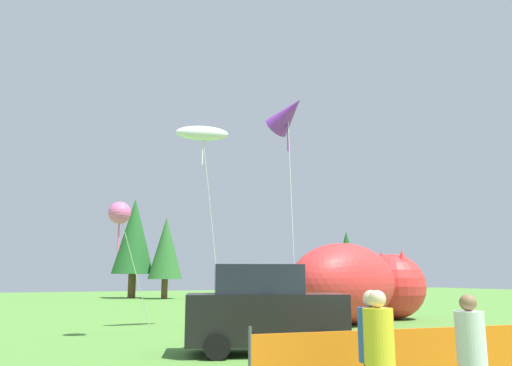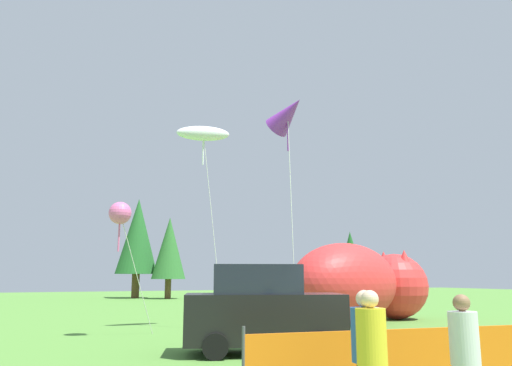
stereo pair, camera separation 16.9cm
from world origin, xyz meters
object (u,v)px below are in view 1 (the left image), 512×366
(spectator_in_green_shirt, at_px, (373,352))
(folding_chair, at_px, (454,337))
(kite_pink_octopus, at_px, (120,213))
(kite_purple_delta, at_px, (288,115))
(kite_white_ghost, at_px, (203,134))
(parked_car, at_px, (264,310))
(spectator_in_yellow_shirt, at_px, (380,355))
(inflatable_cat, at_px, (359,286))
(spectator_in_grey_shirt, at_px, (472,355))

(spectator_in_green_shirt, bearing_deg, folding_chair, 36.26)
(folding_chair, height_order, spectator_in_green_shirt, spectator_in_green_shirt)
(kite_pink_octopus, distance_m, kite_purple_delta, 6.64)
(kite_white_ghost, bearing_deg, kite_pink_octopus, -156.29)
(folding_chair, height_order, kite_pink_octopus, kite_pink_octopus)
(parked_car, height_order, spectator_in_yellow_shirt, parked_car)
(inflatable_cat, xyz_separation_m, kite_pink_octopus, (-10.57, -1.23, 2.52))
(spectator_in_grey_shirt, bearing_deg, inflatable_cat, 59.62)
(spectator_in_yellow_shirt, bearing_deg, parked_car, 77.33)
(parked_car, height_order, kite_pink_octopus, kite_pink_octopus)
(parked_car, distance_m, kite_white_ghost, 9.22)
(folding_chair, relative_size, kite_white_ghost, 0.10)
(inflatable_cat, bearing_deg, kite_white_ghost, 157.95)
(folding_chair, distance_m, spectator_in_grey_shirt, 6.46)
(folding_chair, bearing_deg, spectator_in_yellow_shirt, 85.23)
(inflatable_cat, height_order, spectator_in_yellow_shirt, inflatable_cat)
(parked_car, height_order, spectator_in_green_shirt, parked_car)
(spectator_in_grey_shirt, xyz_separation_m, kite_purple_delta, (2.25, 9.29, 6.47))
(spectator_in_green_shirt, height_order, kite_pink_octopus, kite_pink_octopus)
(inflatable_cat, xyz_separation_m, spectator_in_yellow_shirt, (-9.04, -12.97, -0.58))
(spectator_in_grey_shirt, bearing_deg, kite_purple_delta, 76.40)
(spectator_in_grey_shirt, height_order, kite_white_ghost, kite_white_ghost)
(kite_pink_octopus, relative_size, kite_purple_delta, 0.55)
(kite_pink_octopus, distance_m, kite_white_ghost, 5.15)
(kite_purple_delta, bearing_deg, kite_pink_octopus, 150.70)
(kite_pink_octopus, bearing_deg, kite_white_ghost, 23.71)
(spectator_in_green_shirt, height_order, kite_white_ghost, kite_white_ghost)
(spectator_in_green_shirt, relative_size, kite_pink_octopus, 0.40)
(folding_chair, distance_m, kite_pink_octopus, 10.93)
(inflatable_cat, relative_size, kite_purple_delta, 1.04)
(folding_chair, xyz_separation_m, inflatable_cat, (3.39, 8.64, 1.07))
(folding_chair, height_order, kite_purple_delta, kite_purple_delta)
(folding_chair, bearing_deg, kite_white_ghost, -18.99)
(folding_chair, bearing_deg, spectator_in_green_shirt, 84.06)
(inflatable_cat, distance_m, kite_pink_octopus, 10.94)
(folding_chair, relative_size, inflatable_cat, 0.10)
(parked_car, relative_size, kite_pink_octopus, 1.00)
(folding_chair, height_order, inflatable_cat, inflatable_cat)
(folding_chair, xyz_separation_m, kite_white_ghost, (-3.81, 8.89, 7.19))
(kite_pink_octopus, height_order, kite_white_ghost, kite_white_ghost)
(spectator_in_green_shirt, relative_size, kite_purple_delta, 0.22)
(parked_car, xyz_separation_m, kite_white_ghost, (0.32, 6.45, 6.57))
(spectator_in_grey_shirt, bearing_deg, kite_white_ghost, 87.42)
(spectator_in_green_shirt, xyz_separation_m, spectator_in_yellow_shirt, (-0.09, -0.25, 0.00))
(folding_chair, distance_m, kite_white_ghost, 12.06)
(spectator_in_yellow_shirt, xyz_separation_m, kite_pink_octopus, (-1.53, 11.74, 3.10))
(spectator_in_green_shirt, bearing_deg, kite_pink_octopus, 98.03)
(spectator_in_green_shirt, relative_size, kite_white_ghost, 0.22)
(kite_white_ghost, height_order, kite_purple_delta, kite_purple_delta)
(inflatable_cat, relative_size, kite_white_ghost, 1.05)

